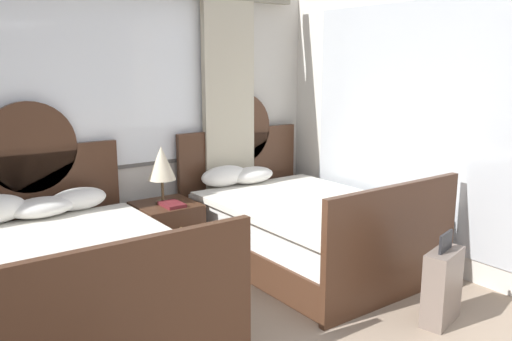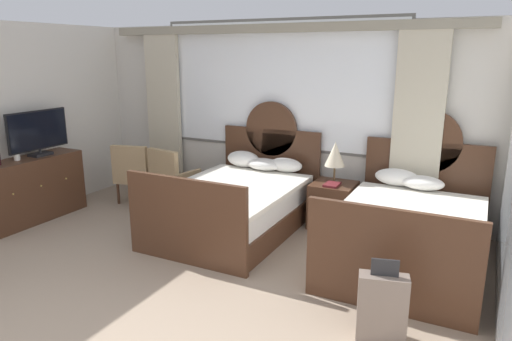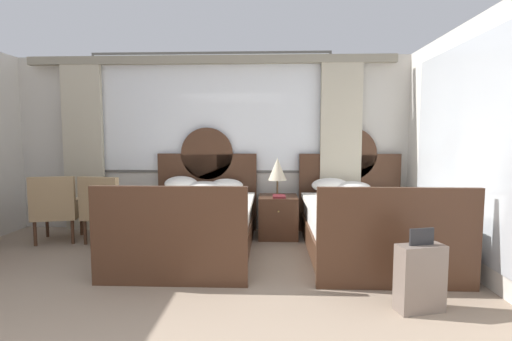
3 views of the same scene
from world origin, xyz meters
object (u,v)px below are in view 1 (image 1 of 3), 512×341
(bed_near_window, at_px, (73,277))
(nightstand_between_beds, at_px, (167,234))
(suitcase_on_floor, at_px, (442,286))
(bed_near_mirror, at_px, (300,225))
(book_on_nightstand, at_px, (172,204))
(table_lamp_on_nightstand, at_px, (162,164))

(bed_near_window, relative_size, nightstand_between_beds, 3.76)
(nightstand_between_beds, bearing_deg, suitcase_on_floor, -63.39)
(nightstand_between_beds, bearing_deg, bed_near_mirror, -32.34)
(bed_near_mirror, height_order, book_on_nightstand, bed_near_mirror)
(bed_near_mirror, relative_size, suitcase_on_floor, 3.20)
(book_on_nightstand, bearing_deg, table_lamp_on_nightstand, 98.49)
(table_lamp_on_nightstand, relative_size, suitcase_on_floor, 0.78)
(bed_near_mirror, relative_size, nightstand_between_beds, 3.76)
(bed_near_window, bearing_deg, suitcase_on_floor, -35.49)
(bed_near_window, bearing_deg, bed_near_mirror, -0.32)
(bed_near_window, relative_size, book_on_nightstand, 8.72)
(bed_near_window, height_order, suitcase_on_floor, bed_near_window)
(suitcase_on_floor, bearing_deg, book_on_nightstand, 117.58)
(nightstand_between_beds, distance_m, table_lamp_on_nightstand, 0.69)
(bed_near_window, distance_m, book_on_nightstand, 1.27)
(table_lamp_on_nightstand, distance_m, suitcase_on_floor, 2.68)
(bed_near_window, distance_m, bed_near_mirror, 2.19)
(book_on_nightstand, distance_m, suitcase_on_floor, 2.47)
(nightstand_between_beds, height_order, table_lamp_on_nightstand, table_lamp_on_nightstand)
(bed_near_window, xyz_separation_m, suitcase_on_floor, (2.24, -1.60, -0.08))
(bed_near_mirror, relative_size, book_on_nightstand, 8.72)
(suitcase_on_floor, bearing_deg, table_lamp_on_nightstand, 116.51)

